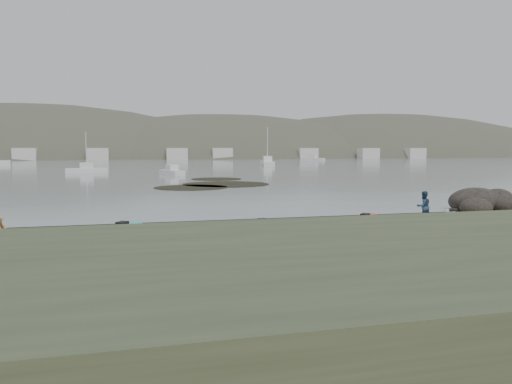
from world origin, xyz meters
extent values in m
plane|color=tan|center=(0.00, 0.00, 0.00)|extent=(600.00, 600.00, 0.00)
plane|color=brown|center=(0.00, -0.30, 0.00)|extent=(60.00, 60.00, 0.00)
plane|color=slate|center=(0.00, 300.00, 0.01)|extent=(1200.00, 1200.00, 0.00)
cube|color=#475138|center=(0.00, -17.50, 1.00)|extent=(60.00, 8.00, 2.00)
ellipsoid|color=yellow|center=(6.26, -5.00, 0.17)|extent=(1.26, 3.24, 0.34)
ellipsoid|color=yellow|center=(3.12, -4.62, 0.17)|extent=(2.96, 3.28, 0.34)
ellipsoid|color=orange|center=(-0.41, -3.02, 0.17)|extent=(1.44, 3.20, 0.34)
ellipsoid|color=#1BACA2|center=(-7.05, -2.26, 0.17)|extent=(2.43, 3.25, 0.34)
ellipsoid|color=#63AB22|center=(-4.79, -4.67, 0.17)|extent=(2.76, 3.21, 0.34)
ellipsoid|color=yellow|center=(-10.86, -7.04, 0.17)|extent=(2.01, 3.28, 0.34)
ellipsoid|color=beige|center=(11.07, -1.85, 0.17)|extent=(2.46, 3.77, 0.34)
ellipsoid|color=yellow|center=(-8.18, -4.88, 0.17)|extent=(1.52, 3.03, 0.34)
ellipsoid|color=red|center=(5.28, -2.47, 0.17)|extent=(3.42, 3.60, 0.34)
imported|color=navy|center=(8.34, -3.08, 0.81)|extent=(0.81, 0.64, 1.62)
ellipsoid|color=black|center=(14.23, 0.28, 0.26)|extent=(3.49, 2.72, 1.75)
ellipsoid|color=black|center=(15.73, -0.72, 0.20)|extent=(2.52, 2.13, 1.36)
ellipsoid|color=black|center=(13.23, -1.02, 0.17)|extent=(1.94, 1.75, 1.16)
ellipsoid|color=black|center=(16.43, 0.98, 0.23)|extent=(2.13, 1.94, 1.55)
cylinder|color=black|center=(-0.72, 22.59, 0.03)|extent=(7.24, 7.24, 0.04)
cylinder|color=black|center=(3.45, 26.18, 0.03)|extent=(9.40, 9.40, 0.04)
cylinder|color=black|center=(4.08, 35.29, 0.03)|extent=(6.34, 6.34, 0.04)
cube|color=silver|center=(-12.82, 55.73, 0.44)|extent=(6.44, 2.40, 0.88)
cube|color=silver|center=(-0.39, 47.20, 0.40)|extent=(3.34, 5.99, 0.81)
cube|color=silver|center=(23.17, 79.16, 0.58)|extent=(3.71, 8.61, 1.17)
cube|color=silver|center=(48.67, 117.95, 0.52)|extent=(6.74, 6.81, 1.05)
ellipsoid|color=#384235|center=(-45.00, 195.00, -18.00)|extent=(220.00, 120.00, 80.00)
ellipsoid|color=#384235|center=(35.00, 190.00, -15.30)|extent=(200.00, 110.00, 68.00)
ellipsoid|color=#384235|center=(120.00, 200.00, -17.10)|extent=(230.00, 130.00, 76.00)
cube|color=beige|center=(-42.00, 145.00, 2.00)|extent=(7.00, 5.00, 4.00)
cube|color=beige|center=(-18.00, 145.00, 2.00)|extent=(7.00, 5.00, 4.00)
cube|color=beige|center=(6.00, 145.00, 2.00)|extent=(7.00, 5.00, 4.00)
cube|color=beige|center=(30.00, 145.00, 2.00)|extent=(7.00, 5.00, 4.00)
cube|color=beige|center=(54.00, 145.00, 2.00)|extent=(7.00, 5.00, 4.00)
cube|color=beige|center=(78.00, 145.00, 2.00)|extent=(7.00, 5.00, 4.00)
cube|color=beige|center=(102.00, 145.00, 2.00)|extent=(7.00, 5.00, 4.00)
camera|label=1|loc=(-6.80, -26.14, 3.86)|focal=35.00mm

